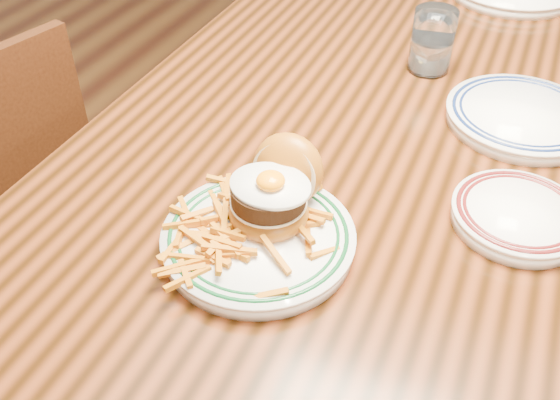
% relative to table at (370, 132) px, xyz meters
% --- Properties ---
extents(floor, '(6.00, 6.00, 0.00)m').
position_rel_table_xyz_m(floor, '(0.00, 0.00, -0.66)').
color(floor, black).
rests_on(floor, ground).
extents(table, '(0.85, 1.60, 0.75)m').
position_rel_table_xyz_m(table, '(0.00, 0.00, 0.00)').
color(table, black).
rests_on(table, floor).
extents(main_plate, '(0.26, 0.27, 0.13)m').
position_rel_table_xyz_m(main_plate, '(-0.03, -0.44, 0.12)').
color(main_plate, white).
rests_on(main_plate, table).
extents(side_plate, '(0.19, 0.19, 0.03)m').
position_rel_table_xyz_m(side_plate, '(0.29, -0.27, 0.10)').
color(side_plate, white).
rests_on(side_plate, table).
extents(rear_plate, '(0.26, 0.26, 0.03)m').
position_rel_table_xyz_m(rear_plate, '(0.26, -0.00, 0.10)').
color(rear_plate, white).
rests_on(rear_plate, table).
extents(water_glass, '(0.08, 0.08, 0.12)m').
position_rel_table_xyz_m(water_glass, '(0.07, 0.12, 0.14)').
color(water_glass, white).
rests_on(water_glass, table).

